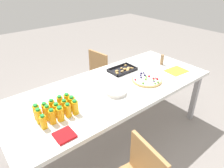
% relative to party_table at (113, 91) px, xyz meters
% --- Properties ---
extents(ground_plane, '(12.00, 12.00, 0.00)m').
position_rel_party_table_xyz_m(ground_plane, '(0.00, 0.00, -0.70)').
color(ground_plane, gray).
extents(party_table, '(2.39, 0.99, 0.76)m').
position_rel_party_table_xyz_m(party_table, '(0.00, 0.00, 0.00)').
color(party_table, white).
rests_on(party_table, ground_plane).
extents(chair_far_right, '(0.45, 0.45, 0.83)m').
position_rel_party_table_xyz_m(chair_far_right, '(0.50, 0.83, -0.20)').
color(chair_far_right, '#B7844C').
rests_on(chair_far_right, ground_plane).
extents(juice_bottle_0, '(0.05, 0.05, 0.13)m').
position_rel_party_table_xyz_m(juice_bottle_0, '(-0.86, -0.17, 0.12)').
color(juice_bottle_0, '#FAAD14').
rests_on(juice_bottle_0, party_table).
extents(juice_bottle_1, '(0.05, 0.05, 0.14)m').
position_rel_party_table_xyz_m(juice_bottle_1, '(-0.78, -0.16, 0.12)').
color(juice_bottle_1, '#FAAD14').
rests_on(juice_bottle_1, party_table).
extents(juice_bottle_2, '(0.06, 0.06, 0.14)m').
position_rel_party_table_xyz_m(juice_bottle_2, '(-0.71, -0.17, 0.12)').
color(juice_bottle_2, '#F8AE14').
rests_on(juice_bottle_2, party_table).
extents(juice_bottle_3, '(0.05, 0.05, 0.14)m').
position_rel_party_table_xyz_m(juice_bottle_3, '(-0.63, -0.16, 0.12)').
color(juice_bottle_3, '#FAAB14').
rests_on(juice_bottle_3, party_table).
extents(juice_bottle_4, '(0.06, 0.06, 0.14)m').
position_rel_party_table_xyz_m(juice_bottle_4, '(-0.57, -0.17, 0.12)').
color(juice_bottle_4, '#F8AF14').
rests_on(juice_bottle_4, party_table).
extents(juice_bottle_5, '(0.06, 0.06, 0.14)m').
position_rel_party_table_xyz_m(juice_bottle_5, '(-0.86, -0.09, 0.13)').
color(juice_bottle_5, '#F8AF14').
rests_on(juice_bottle_5, party_table).
extents(juice_bottle_6, '(0.05, 0.05, 0.15)m').
position_rel_party_table_xyz_m(juice_bottle_6, '(-0.79, -0.09, 0.13)').
color(juice_bottle_6, '#F8AB14').
rests_on(juice_bottle_6, party_table).
extents(juice_bottle_7, '(0.06, 0.06, 0.13)m').
position_rel_party_table_xyz_m(juice_bottle_7, '(-0.71, -0.09, 0.12)').
color(juice_bottle_7, '#F9AE14').
rests_on(juice_bottle_7, party_table).
extents(juice_bottle_8, '(0.05, 0.05, 0.14)m').
position_rel_party_table_xyz_m(juice_bottle_8, '(-0.63, -0.09, 0.12)').
color(juice_bottle_8, '#FAAE14').
rests_on(juice_bottle_8, party_table).
extents(juice_bottle_9, '(0.06, 0.06, 0.15)m').
position_rel_party_table_xyz_m(juice_bottle_9, '(-0.56, -0.10, 0.13)').
color(juice_bottle_9, '#F9AC14').
rests_on(juice_bottle_9, party_table).
extents(juice_bottle_10, '(0.06, 0.06, 0.15)m').
position_rel_party_table_xyz_m(juice_bottle_10, '(-0.86, -0.02, 0.13)').
color(juice_bottle_10, '#FAAB14').
rests_on(juice_bottle_10, party_table).
extents(juice_bottle_11, '(0.05, 0.05, 0.13)m').
position_rel_party_table_xyz_m(juice_bottle_11, '(-0.78, -0.02, 0.12)').
color(juice_bottle_11, '#FAAF14').
rests_on(juice_bottle_11, party_table).
extents(juice_bottle_12, '(0.05, 0.05, 0.13)m').
position_rel_party_table_xyz_m(juice_bottle_12, '(-0.71, -0.01, 0.12)').
color(juice_bottle_12, '#FAAB14').
rests_on(juice_bottle_12, party_table).
extents(juice_bottle_13, '(0.06, 0.06, 0.14)m').
position_rel_party_table_xyz_m(juice_bottle_13, '(-0.64, -0.02, 0.12)').
color(juice_bottle_13, '#FAAC14').
rests_on(juice_bottle_13, party_table).
extents(juice_bottle_14, '(0.06, 0.06, 0.14)m').
position_rel_party_table_xyz_m(juice_bottle_14, '(-0.57, -0.02, 0.12)').
color(juice_bottle_14, '#F9AD14').
rests_on(juice_bottle_14, party_table).
extents(fruit_pizza, '(0.35, 0.35, 0.05)m').
position_rel_party_table_xyz_m(fruit_pizza, '(0.39, -0.15, 0.07)').
color(fruit_pizza, tan).
rests_on(fruit_pizza, party_table).
extents(snack_tray, '(0.34, 0.22, 0.04)m').
position_rel_party_table_xyz_m(snack_tray, '(0.35, 0.22, 0.07)').
color(snack_tray, black).
rests_on(snack_tray, party_table).
extents(plate_stack, '(0.21, 0.21, 0.04)m').
position_rel_party_table_xyz_m(plate_stack, '(-0.07, -0.14, 0.08)').
color(plate_stack, silver).
rests_on(plate_stack, party_table).
extents(napkin_stack, '(0.15, 0.15, 0.02)m').
position_rel_party_table_xyz_m(napkin_stack, '(-0.78, -0.36, 0.07)').
color(napkin_stack, red).
rests_on(napkin_stack, party_table).
extents(cardboard_tube, '(0.04, 0.04, 0.14)m').
position_rel_party_table_xyz_m(cardboard_tube, '(0.90, 0.04, 0.13)').
color(cardboard_tube, '#9E7A56').
rests_on(cardboard_tube, party_table).
extents(paper_folder, '(0.27, 0.22, 0.01)m').
position_rel_party_table_xyz_m(paper_folder, '(0.88, -0.21, 0.06)').
color(paper_folder, yellow).
rests_on(paper_folder, party_table).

